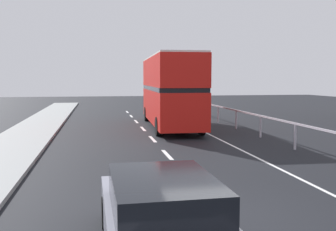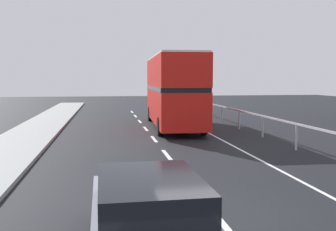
# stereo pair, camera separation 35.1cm
# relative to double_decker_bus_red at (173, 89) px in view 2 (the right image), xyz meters

# --- Properties ---
(ground_plane) EXTENTS (74.15, 120.00, 0.10)m
(ground_plane) POSITION_rel_double_decker_bus_red_xyz_m (-1.76, -15.74, -2.38)
(ground_plane) COLOR black
(lane_paint_markings) EXTENTS (3.39, 46.00, 0.01)m
(lane_paint_markings) POSITION_rel_double_decker_bus_red_xyz_m (0.21, -7.45, -2.33)
(lane_paint_markings) COLOR silver
(lane_paint_markings) RESTS_ON ground
(bridge_side_railing) EXTENTS (0.10, 42.00, 1.15)m
(bridge_side_railing) POSITION_rel_double_decker_bus_red_xyz_m (3.74, -6.74, -1.41)
(bridge_side_railing) COLOR #B5ACB8
(bridge_side_railing) RESTS_ON ground
(double_decker_bus_red) EXTENTS (2.95, 10.41, 4.36)m
(double_decker_bus_red) POSITION_rel_double_decker_bus_red_xyz_m (0.00, 0.00, 0.00)
(double_decker_bus_red) COLOR red
(double_decker_bus_red) RESTS_ON ground
(hatchback_car_near) EXTENTS (1.92, 4.38, 1.42)m
(hatchback_car_near) POSITION_rel_double_decker_bus_red_xyz_m (-3.44, -17.25, -1.65)
(hatchback_car_near) COLOR gray
(hatchback_car_near) RESTS_ON ground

